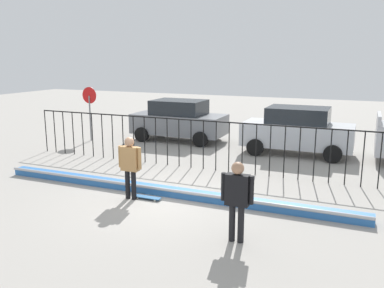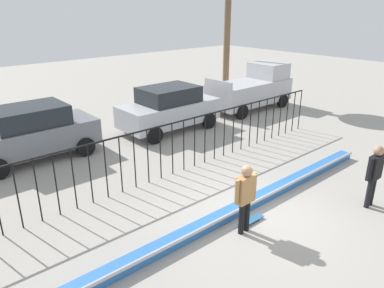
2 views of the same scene
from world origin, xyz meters
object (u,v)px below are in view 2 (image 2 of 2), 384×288
at_px(skateboard, 251,221).
at_px(pickup_truck, 253,89).
at_px(skateboarder, 246,193).
at_px(parked_car_silver, 169,108).
at_px(parked_car_gray, 32,132).
at_px(camera_operator, 375,171).

bearing_deg(skateboard, pickup_truck, 21.78).
height_order(skateboarder, skateboard, skateboarder).
height_order(skateboarder, parked_car_silver, parked_car_silver).
relative_size(skateboarder, parked_car_gray, 0.41).
height_order(skateboarder, camera_operator, camera_operator).
height_order(parked_car_silver, pickup_truck, pickup_truck).
bearing_deg(pickup_truck, skateboarder, -139.26).
distance_m(camera_operator, parked_car_gray, 10.86).
xyz_separation_m(skateboarder, pickup_truck, (8.80, 7.24, -0.01)).
bearing_deg(pickup_truck, parked_car_gray, 178.07).
height_order(camera_operator, parked_car_gray, parked_car_gray).
bearing_deg(parked_car_gray, parked_car_silver, -2.03).
xyz_separation_m(skateboard, pickup_truck, (8.37, 7.11, 0.98)).
bearing_deg(parked_car_silver, pickup_truck, 2.35).
bearing_deg(camera_operator, skateboarder, 31.14).
xyz_separation_m(skateboard, parked_car_silver, (2.91, 7.10, 0.91)).
relative_size(skateboarder, camera_operator, 1.00).
bearing_deg(skateboard, camera_operator, -45.69).
bearing_deg(skateboard, skateboarder, 179.04).
xyz_separation_m(parked_car_gray, pickup_truck, (10.98, -0.62, 0.06)).
distance_m(skateboarder, skateboard, 1.09).
height_order(skateboarder, pickup_truck, pickup_truck).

